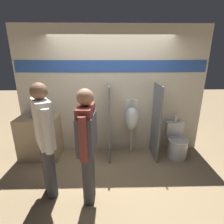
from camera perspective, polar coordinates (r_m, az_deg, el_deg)
The scene contains 12 objects.
ground_plane at distance 3.75m, azimuth 0.07°, elevation -16.29°, with size 16.00×16.00×0.00m, color #997F5B.
display_wall at distance 3.77m, azimuth -0.16°, elevation 6.50°, with size 3.98×0.07×2.70m.
sink_counter at distance 4.05m, azimuth -22.47°, elevation -7.65°, with size 0.82×0.54×0.90m.
sink_basin at distance 3.90m, azimuth -22.39°, elevation -0.54°, with size 0.34×0.34×0.25m.
cell_phone at distance 3.70m, azimuth -20.34°, elevation -2.08°, with size 0.07×0.14×0.01m.
divider_near_counter at distance 3.62m, azimuth -0.87°, elevation -3.46°, with size 0.03×0.60×1.58m.
divider_mid at distance 3.75m, azimuth 14.14°, elevation -3.22°, with size 0.03×0.60×1.58m.
urinal_near_counter at distance 3.78m, azimuth -8.27°, elevation -2.29°, with size 0.30×0.30×1.23m.
urinal_far at distance 3.79m, azimuth 6.47°, elevation -2.17°, with size 0.30×0.30×1.23m.
toilet at distance 4.09m, azimuth 20.34°, elevation -9.70°, with size 0.41×0.58×0.86m.
person_in_vest at distance 2.46m, azimuth -8.13°, elevation -9.09°, with size 0.25×0.60×1.72m.
person_with_lanyard at distance 2.74m, azimuth -21.07°, elevation -7.71°, with size 0.40×0.55×1.77m.
Camera 1 is at (-0.08, -3.10, 2.11)m, focal length 28.00 mm.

